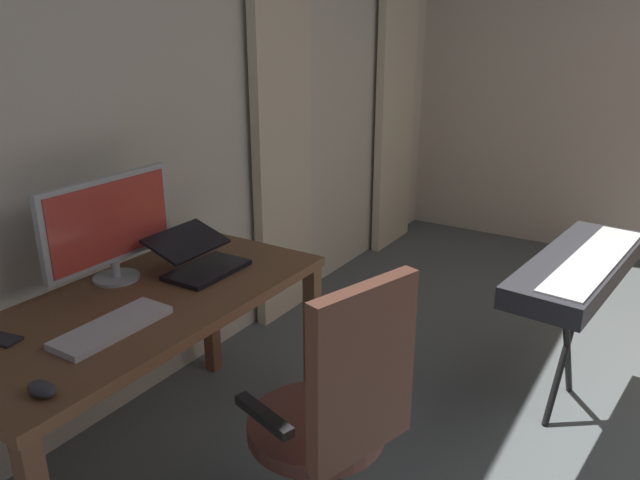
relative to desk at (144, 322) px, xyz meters
name	(u,v)px	position (x,y,z in m)	size (l,w,h in m)	color
back_room_partition	(213,78)	(-1.01, -0.49, 0.78)	(5.17, 0.10, 2.86)	beige
curtain_left_panel	(397,80)	(-2.92, -0.38, 0.64)	(0.55, 0.06, 2.56)	beige
curtain_right_panel	(282,100)	(-1.44, -0.38, 0.64)	(0.50, 0.06, 2.56)	beige
desk	(144,322)	(0.00, 0.00, 0.00)	(1.43, 0.69, 0.74)	brown
office_chair	(331,442)	(0.02, 0.83, -0.17)	(0.56, 0.56, 1.04)	black
computer_monitor	(110,224)	(-0.08, -0.23, 0.32)	(0.59, 0.18, 0.41)	#B7BCC1
computer_keyboard	(112,327)	(0.22, 0.10, 0.11)	(0.40, 0.15, 0.02)	silver
laptop	(200,259)	(-0.32, -0.01, 0.14)	(0.33, 0.30, 0.15)	black
computer_mouse	(42,389)	(0.57, 0.23, 0.11)	(0.06, 0.10, 0.04)	#333338
piano_keyboard	(579,270)	(-1.27, 1.29, 0.05)	(1.06, 0.42, 0.76)	black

